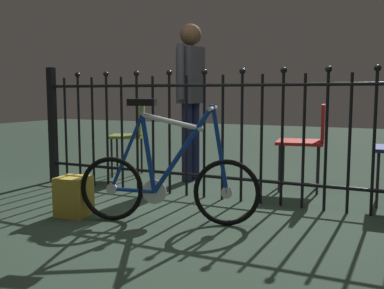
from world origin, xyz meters
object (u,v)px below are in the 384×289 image
at_px(chair_olive, 133,132).
at_px(person_visitor, 191,88).
at_px(chair_red, 309,137).
at_px(bicycle, 168,179).
at_px(display_crate, 74,196).

relative_size(chair_olive, person_visitor, 0.48).
bearing_deg(chair_red, person_visitor, -177.71).
distance_m(bicycle, display_crate, 0.78).
xyz_separation_m(chair_red, chair_olive, (-1.98, -0.07, -0.02)).
height_order(chair_red, person_visitor, person_visitor).
height_order(bicycle, chair_olive, bicycle).
height_order(chair_olive, person_visitor, person_visitor).
bearing_deg(display_crate, person_visitor, 83.05).
distance_m(chair_red, person_visitor, 1.34).
relative_size(chair_red, chair_olive, 1.04).
height_order(bicycle, display_crate, bicycle).
xyz_separation_m(person_visitor, display_crate, (-0.20, -1.67, -0.85)).
height_order(chair_red, chair_olive, chair_red).
xyz_separation_m(bicycle, display_crate, (-0.75, -0.14, -0.17)).
relative_size(bicycle, display_crate, 4.23).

